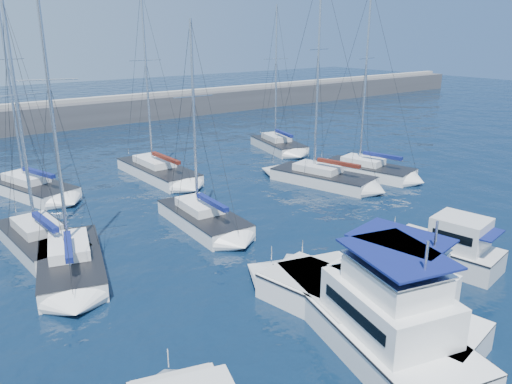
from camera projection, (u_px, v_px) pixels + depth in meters
ground at (362, 293)px, 23.53m from camera, size 220.00×220.00×0.00m
breakwater at (48, 120)px, 62.74m from camera, size 160.00×6.00×4.45m
motor_yacht_port_inner at (375, 316)px, 19.61m from camera, size 6.16×10.90×4.69m
motor_yacht_stbd_inner at (374, 301)px, 20.67m from camera, size 5.00×9.95×4.69m
motor_yacht_stbd_outer at (449, 249)px, 26.06m from camera, size 3.51×5.80×3.20m
sailboat_mid_a at (71, 262)px, 25.54m from camera, size 4.99×8.21×15.43m
sailboat_mid_b at (41, 239)px, 28.32m from camera, size 3.57×7.48×13.69m
sailboat_mid_c at (203, 218)px, 31.52m from camera, size 3.35×7.67×12.83m
sailboat_mid_d at (322, 177)px, 40.18m from camera, size 5.25×8.82×16.83m
sailboat_mid_e at (367, 170)px, 42.43m from camera, size 4.84×8.13×15.53m
sailboat_back_a at (31, 188)px, 37.52m from camera, size 5.37×8.73×15.85m
sailboat_back_b at (158, 171)px, 42.11m from camera, size 3.41×9.53×15.30m
sailboat_back_c at (278, 145)px, 51.62m from camera, size 4.59×7.90×14.59m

